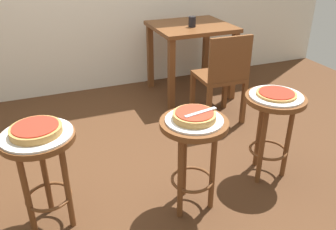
{
  "coord_description": "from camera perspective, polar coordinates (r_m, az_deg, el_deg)",
  "views": [
    {
      "loc": [
        -0.71,
        -2.27,
        1.61
      ],
      "look_at": [
        0.04,
        -0.38,
        0.57
      ],
      "focal_mm": 37.92,
      "sensor_mm": 36.0,
      "label": 1
    }
  ],
  "objects": [
    {
      "name": "condiment_shaker",
      "position": [
        3.77,
        4.05,
        14.8
      ],
      "size": [
        0.04,
        0.04,
        0.09
      ],
      "primitive_type": "cylinder",
      "color": "white",
      "rests_on": "dining_table"
    },
    {
      "name": "wooden_chair",
      "position": [
        3.28,
        8.75,
        6.34
      ],
      "size": [
        0.41,
        0.41,
        0.85
      ],
      "color": "brown",
      "rests_on": "ground_plane"
    },
    {
      "name": "stool_leftside",
      "position": [
        2.14,
        -19.66,
        -6.7
      ],
      "size": [
        0.41,
        0.41,
        0.63
      ],
      "color": "brown",
      "rests_on": "ground_plane"
    },
    {
      "name": "dining_table",
      "position": [
        3.86,
        3.7,
        12.3
      ],
      "size": [
        0.81,
        0.73,
        0.77
      ],
      "color": "brown",
      "rests_on": "ground_plane"
    },
    {
      "name": "serving_plate_foreground",
      "position": [
        2.08,
        4.23,
        -0.82
      ],
      "size": [
        0.34,
        0.34,
        0.01
      ],
      "primitive_type": "cylinder",
      "color": "silver",
      "rests_on": "stool_foreground"
    },
    {
      "name": "pizza_foreground",
      "position": [
        2.07,
        4.26,
        -0.12
      ],
      "size": [
        0.25,
        0.25,
        0.05
      ],
      "color": "tan",
      "rests_on": "serving_plate_foreground"
    },
    {
      "name": "stool_middle",
      "position": [
        2.56,
        16.51,
        -0.34
      ],
      "size": [
        0.41,
        0.41,
        0.63
      ],
      "color": "brown",
      "rests_on": "ground_plane"
    },
    {
      "name": "pizza_server_knife",
      "position": [
        2.05,
        5.28,
        0.45
      ],
      "size": [
        0.22,
        0.07,
        0.01
      ],
      "primitive_type": "cube",
      "rotation": [
        0.0,
        0.0,
        0.19
      ],
      "color": "silver",
      "rests_on": "pizza_foreground"
    },
    {
      "name": "ground_plane",
      "position": [
        2.88,
        -3.65,
        -7.05
      ],
      "size": [
        6.0,
        6.0,
        0.0
      ],
      "primitive_type": "plane",
      "color": "#4C2D19"
    },
    {
      "name": "cup_near_edge",
      "position": [
        3.71,
        3.91,
        14.73
      ],
      "size": [
        0.07,
        0.07,
        0.1
      ],
      "primitive_type": "cylinder",
      "color": "black",
      "rests_on": "dining_table"
    },
    {
      "name": "serving_plate_middle",
      "position": [
        2.5,
        16.99,
        2.97
      ],
      "size": [
        0.36,
        0.36,
        0.01
      ],
      "primitive_type": "cylinder",
      "color": "silver",
      "rests_on": "stool_middle"
    },
    {
      "name": "serving_plate_leftside",
      "position": [
        2.06,
        -20.35,
        -2.92
      ],
      "size": [
        0.39,
        0.39,
        0.01
      ],
      "primitive_type": "cylinder",
      "color": "white",
      "rests_on": "stool_leftside"
    },
    {
      "name": "stool_foreground",
      "position": [
        2.16,
        4.09,
        -4.63
      ],
      "size": [
        0.41,
        0.41,
        0.63
      ],
      "color": "brown",
      "rests_on": "ground_plane"
    },
    {
      "name": "pizza_leftside",
      "position": [
        2.05,
        -20.48,
        -2.23
      ],
      "size": [
        0.28,
        0.28,
        0.05
      ],
      "color": "#B78442",
      "rests_on": "serving_plate_leftside"
    },
    {
      "name": "pizza_middle",
      "position": [
        2.49,
        17.04,
        3.3
      ],
      "size": [
        0.27,
        0.27,
        0.02
      ],
      "color": "#B78442",
      "rests_on": "serving_plate_middle"
    }
  ]
}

